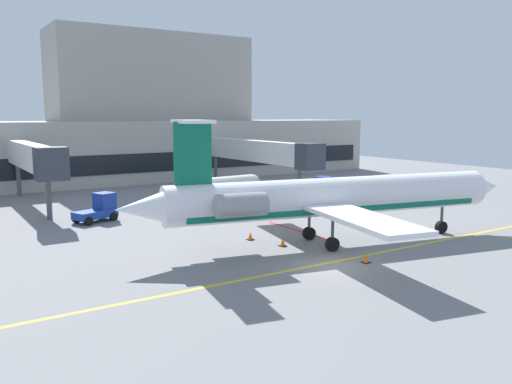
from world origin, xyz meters
TOP-DOWN VIEW (x-y plane):
  - ground at (0.00, 0.00)m, footprint 120.00×120.00m
  - terminal_building at (4.26, 47.63)m, footprint 76.39×14.85m
  - jet_bridge_west at (13.13, 28.10)m, footprint 2.40×22.28m
  - jet_bridge_east at (-10.86, 29.56)m, footprint 2.40×19.41m
  - regional_jet at (3.11, 4.15)m, footprint 28.28×20.60m
  - baggage_tug at (-7.59, 20.35)m, footprint 3.80×2.84m
  - belt_loader at (15.86, 20.74)m, footprint 3.49×4.19m
  - fuel_tank at (8.04, 26.14)m, footprint 7.93×2.22m
  - safety_cone_alpha at (-0.64, 8.10)m, footprint 0.47×0.47m
  - safety_cone_bravo at (14.52, 12.59)m, footprint 0.47×0.47m
  - safety_cone_charlie at (0.22, 5.42)m, footprint 0.47×0.47m
  - safety_cone_delta at (2.04, -0.46)m, footprint 0.47×0.47m

SIDE VIEW (x-z plane):
  - ground at x=0.00m, z-range -0.10..0.00m
  - safety_cone_alpha at x=-0.64m, z-range -0.03..0.52m
  - safety_cone_bravo at x=14.52m, z-range -0.03..0.52m
  - safety_cone_charlie at x=0.22m, z-range -0.03..0.52m
  - safety_cone_delta at x=2.04m, z-range -0.03..0.52m
  - belt_loader at x=15.86m, z-range -0.10..2.09m
  - baggage_tug at x=-7.59m, z-range -0.12..2.17m
  - fuel_tank at x=8.04m, z-range 0.15..2.32m
  - regional_jet at x=3.11m, z-range -0.96..7.40m
  - jet_bridge_west at x=13.13m, z-range 1.57..7.43m
  - jet_bridge_east at x=-10.86m, z-range 1.68..7.81m
  - terminal_building at x=4.26m, z-range -3.25..16.71m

